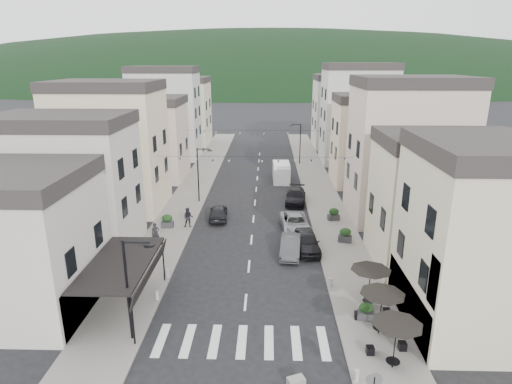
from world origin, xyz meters
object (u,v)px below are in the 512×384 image
Objects in this scene: parked_car_e at (218,212)px; delivery_van at (281,172)px; pedestrian_a at (155,233)px; pedestrian_b at (188,218)px; parked_car_a at (307,241)px; parked_car_b at (290,246)px; parked_car_d at (296,196)px; parked_car_c at (295,223)px.

parked_car_e is 0.82× the size of delivery_van.
pedestrian_a is 4.27m from pedestrian_b.
parked_car_e is 2.34× the size of pedestrian_a.
parked_car_a is 11.39m from pedestrian_b.
delivery_van is (6.51, 14.05, 0.49)m from parked_car_e.
parked_car_e is 15.49m from delivery_van.
pedestrian_a reaches higher than parked_car_b.
parked_car_e is 3.52m from pedestrian_b.
parked_car_d is 16.82m from pedestrian_a.
pedestrian_b is at bearing 173.43° from parked_car_c.
parked_car_d is at bearing 87.15° from parked_car_a.
delivery_van is at bearing 104.97° from parked_car_d.
parked_car_a is 2.43× the size of pedestrian_b.
parked_car_c reaches higher than parked_car_e.
parked_car_e is (-6.63, 7.71, 0.00)m from parked_car_b.
delivery_van reaches higher than parked_car_b.
delivery_van is at bearing 95.55° from parked_car_b.
delivery_van is (-0.13, 21.76, 0.49)m from parked_car_b.
parked_car_d is at bearing 34.56° from pedestrian_b.
parked_car_c is 2.92× the size of pedestrian_a.
parked_car_c is 1.03× the size of delivery_van.
delivery_van reaches higher than pedestrian_a.
parked_car_c is at bearing -87.45° from parked_car_d.
parked_car_c is at bearing -3.66° from pedestrian_b.
parked_car_b is at bearing -153.85° from parked_car_a.
parked_car_e is at bearing 154.36° from parked_car_c.
parked_car_b is 21.77m from delivery_van.
parked_car_d reaches higher than parked_car_b.
parked_car_e is 2.27× the size of pedestrian_b.
parked_car_a is at bearing -86.92° from delivery_van.
parked_car_b is 12.93m from parked_car_d.
pedestrian_b reaches higher than parked_car_e.
parked_car_c is (0.66, 4.95, 0.02)m from parked_car_b.
parked_car_d is 8.99m from delivery_van.
parked_car_c is (-0.72, 4.16, -0.04)m from parked_car_a.
parked_car_a is 4.22m from parked_car_c.
pedestrian_a is at bearing 49.92° from parked_car_e.
pedestrian_a is (-11.85, -3.45, 0.29)m from parked_car_c.
pedestrian_a is at bearing -119.68° from delivery_van.
pedestrian_a reaches higher than parked_car_c.
pedestrian_a reaches higher than parked_car_a.
pedestrian_a is (-11.06, -20.25, -0.18)m from delivery_van.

